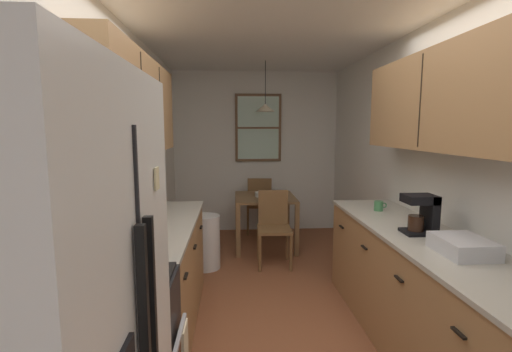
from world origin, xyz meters
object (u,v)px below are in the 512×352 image
object	(u,v)px
trash_bin	(206,242)
dining_chair_near	(274,224)
coffee_maker	(423,213)
dining_table	(265,204)
mug_spare	(379,206)
storage_canister	(134,234)
microwave_over_range	(67,142)
dish_rack	(463,246)
dining_chair_far	(260,203)
table_serving_bowl	(262,194)

from	to	relation	value
trash_bin	dining_chair_near	bearing A→B (deg)	6.60
dining_chair_near	coffee_maker	distance (m)	2.07
dining_table	dining_chair_near	distance (m)	0.65
mug_spare	storage_canister	bearing A→B (deg)	-154.17
microwave_over_range	dish_rack	xyz separation A→B (m)	(2.13, 0.38, -0.65)
mug_spare	dish_rack	distance (m)	1.17
dining_chair_near	storage_canister	distance (m)	2.36
dining_chair_far	trash_bin	bearing A→B (deg)	-118.59
dining_chair_near	table_serving_bowl	bearing A→B (deg)	98.74
dining_chair_near	storage_canister	xyz separation A→B (m)	(-1.12, -2.02, 0.51)
microwave_over_range	dining_chair_far	xyz separation A→B (m)	(1.16, 3.88, -1.10)
dining_chair_far	table_serving_bowl	bearing A→B (deg)	-91.79
dining_chair_far	trash_bin	world-z (taller)	dining_chair_far
dining_chair_far	storage_canister	size ratio (longest dim) A/B	4.22
storage_canister	trash_bin	bearing A→B (deg)	81.13
dish_rack	mug_spare	bearing A→B (deg)	92.03
storage_canister	dining_chair_far	bearing A→B (deg)	72.37
dining_chair_far	trash_bin	size ratio (longest dim) A/B	1.40
dining_table	dining_chair_near	xyz separation A→B (m)	(0.05, -0.64, -0.11)
table_serving_bowl	dining_chair_far	bearing A→B (deg)	88.21
dining_table	storage_canister	xyz separation A→B (m)	(-1.07, -2.66, 0.40)
coffee_maker	trash_bin	bearing A→B (deg)	135.02
microwave_over_range	dining_chair_near	bearing A→B (deg)	64.73
microwave_over_range	storage_canister	distance (m)	0.84
dining_chair_near	table_serving_bowl	world-z (taller)	dining_chair_near
storage_canister	coffee_maker	distance (m)	2.01
dining_table	storage_canister	bearing A→B (deg)	-111.97
coffee_maker	mug_spare	xyz separation A→B (m)	(-0.02, 0.73, -0.11)
mug_spare	dish_rack	bearing A→B (deg)	-87.97
dining_chair_near	mug_spare	bearing A→B (deg)	-50.95
table_serving_bowl	mug_spare	bearing A→B (deg)	-60.38
dining_table	trash_bin	distance (m)	1.10
dish_rack	trash_bin	bearing A→B (deg)	128.95
dining_chair_far	storage_canister	bearing A→B (deg)	-107.63
microwave_over_range	dining_chair_far	distance (m)	4.20
dining_chair_far	storage_canister	world-z (taller)	storage_canister
dining_chair_far	mug_spare	xyz separation A→B (m)	(0.93, -2.34, 0.44)
trash_bin	table_serving_bowl	distance (m)	1.11
trash_bin	mug_spare	world-z (taller)	mug_spare
dining_chair_far	dish_rack	distance (m)	3.66
microwave_over_range	table_serving_bowl	size ratio (longest dim) A/B	2.86
dining_chair_near	table_serving_bowl	xyz separation A→B (m)	(-0.10, 0.62, 0.25)
dining_table	trash_bin	size ratio (longest dim) A/B	1.34
trash_bin	dining_table	bearing A→B (deg)	43.53
trash_bin	coffee_maker	xyz separation A→B (m)	(1.70, -1.70, 0.73)
dining_table	table_serving_bowl	bearing A→B (deg)	-158.56
dining_chair_near	dish_rack	bearing A→B (deg)	-67.97
coffee_maker	table_serving_bowl	world-z (taller)	coffee_maker
dish_rack	microwave_over_range	bearing A→B (deg)	-169.89
coffee_maker	table_serving_bowl	distance (m)	2.62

